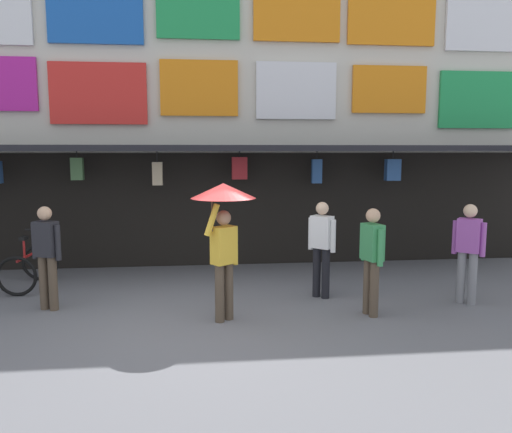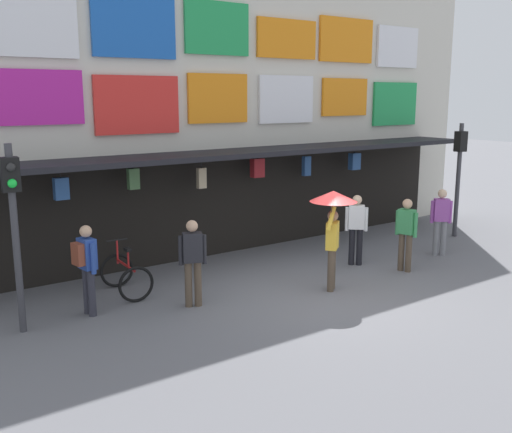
{
  "view_description": "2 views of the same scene",
  "coord_description": "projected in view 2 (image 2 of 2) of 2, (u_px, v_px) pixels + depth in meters",
  "views": [
    {
      "loc": [
        0.03,
        -7.16,
        2.55
      ],
      "look_at": [
        1.0,
        1.88,
        1.36
      ],
      "focal_mm": 35.34,
      "sensor_mm": 36.0,
      "label": 1
    },
    {
      "loc": [
        -7.74,
        -8.36,
        3.95
      ],
      "look_at": [
        -0.51,
        1.68,
        1.41
      ],
      "focal_mm": 41.42,
      "sensor_mm": 36.0,
      "label": 2
    }
  ],
  "objects": [
    {
      "name": "ground_plane",
      "position": [
        325.0,
        296.0,
        11.87
      ],
      "size": [
        80.0,
        80.0,
        0.0
      ],
      "primitive_type": "plane",
      "color": "slate"
    },
    {
      "name": "traffic_light_near",
      "position": [
        13.0,
        209.0,
        9.64
      ],
      "size": [
        0.3,
        0.34,
        3.2
      ],
      "color": "#38383D",
      "rests_on": "ground"
    },
    {
      "name": "pedestrian_in_red",
      "position": [
        441.0,
        217.0,
        14.71
      ],
      "size": [
        0.47,
        0.47,
        1.68
      ],
      "color": "gray",
      "rests_on": "ground"
    },
    {
      "name": "pedestrian_in_green",
      "position": [
        356.0,
        226.0,
        13.85
      ],
      "size": [
        0.41,
        0.41,
        1.68
      ],
      "color": "black",
      "rests_on": "ground"
    },
    {
      "name": "shopfront",
      "position": [
        205.0,
        95.0,
        14.7
      ],
      "size": [
        18.0,
        2.6,
        8.0
      ],
      "color": "beige",
      "rests_on": "ground"
    },
    {
      "name": "pedestrian_with_umbrella",
      "position": [
        333.0,
        212.0,
        11.89
      ],
      "size": [
        0.96,
        0.96,
        2.08
      ],
      "color": "brown",
      "rests_on": "ground"
    },
    {
      "name": "pedestrian_in_yellow",
      "position": [
        193.0,
        258.0,
        11.09
      ],
      "size": [
        0.5,
        0.34,
        1.68
      ],
      "color": "brown",
      "rests_on": "ground"
    },
    {
      "name": "bicycle_parked",
      "position": [
        126.0,
        275.0,
        11.89
      ],
      "size": [
        0.79,
        1.2,
        1.05
      ],
      "color": "black",
      "rests_on": "ground"
    },
    {
      "name": "pedestrian_in_blue",
      "position": [
        86.0,
        263.0,
        10.64
      ],
      "size": [
        0.39,
        0.53,
        1.68
      ],
      "color": "#2D2D38",
      "rests_on": "ground"
    },
    {
      "name": "pedestrian_in_white",
      "position": [
        406.0,
        231.0,
        13.34
      ],
      "size": [
        0.3,
        0.52,
        1.68
      ],
      "color": "brown",
      "rests_on": "ground"
    },
    {
      "name": "traffic_light_far",
      "position": [
        459.0,
        162.0,
        16.47
      ],
      "size": [
        0.31,
        0.34,
        3.2
      ],
      "color": "#38383D",
      "rests_on": "ground"
    }
  ]
}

